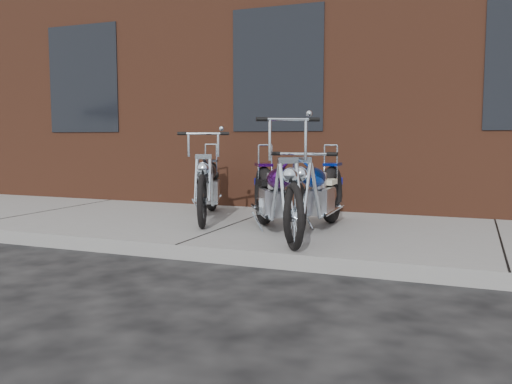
% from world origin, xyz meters
% --- Properties ---
extents(ground, '(120.00, 120.00, 0.00)m').
position_xyz_m(ground, '(0.00, 0.00, 0.00)').
color(ground, black).
rests_on(ground, ground).
extents(sidewalk, '(22.00, 3.00, 0.15)m').
position_xyz_m(sidewalk, '(0.00, 1.50, 0.07)').
color(sidewalk, gray).
rests_on(sidewalk, ground).
extents(building_brick, '(22.00, 10.00, 8.00)m').
position_xyz_m(building_brick, '(0.00, 8.00, 4.00)').
color(building_brick, '#5B2F1E').
rests_on(building_brick, ground).
extents(chopper_purple, '(1.24, 1.96, 1.25)m').
position_xyz_m(chopper_purple, '(0.73, 0.90, 0.55)').
color(chopper_purple, black).
rests_on(chopper_purple, sidewalk).
extents(chopper_blue, '(0.54, 2.22, 0.97)m').
position_xyz_m(chopper_blue, '(1.11, 1.22, 0.55)').
color(chopper_blue, black).
rests_on(chopper_blue, sidewalk).
extents(chopper_third, '(0.94, 2.09, 1.12)m').
position_xyz_m(chopper_third, '(-0.51, 1.73, 0.55)').
color(chopper_third, black).
rests_on(chopper_third, sidewalk).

